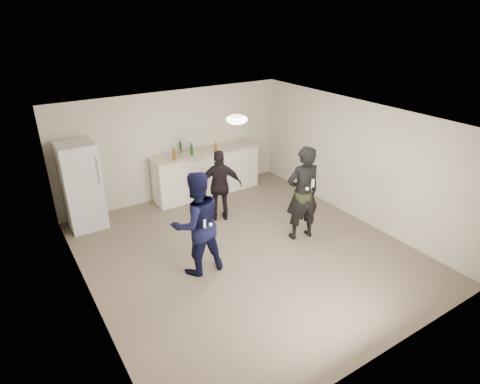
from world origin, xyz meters
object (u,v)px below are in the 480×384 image
counter (207,173)px  man (197,224)px  shaker (179,154)px  woman (303,193)px  spectator (220,186)px  fridge (82,186)px

counter → man: bearing=-121.2°
counter → shaker: shaker is taller
shaker → woman: bearing=-64.9°
shaker → man: man is taller
man → spectator: bearing=-130.1°
man → spectator: size_ratio=1.18×
counter → fridge: fridge is taller
woman → counter: bearing=-67.7°
counter → man: 3.18m
fridge → shaker: fridge is taller
shaker → spectator: spectator is taller
man → shaker: bearing=-107.4°
counter → man: man is taller
shaker → woman: (1.28, -2.73, -0.23)m
spectator → fridge: bearing=-2.0°
man → spectator: (1.25, 1.39, -0.14)m
counter → fridge: 2.89m
fridge → shaker: 2.18m
man → woman: size_ratio=0.97×
counter → man: (-1.63, -2.70, 0.39)m
spectator → woman: bearing=147.5°
shaker → spectator: 1.35m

